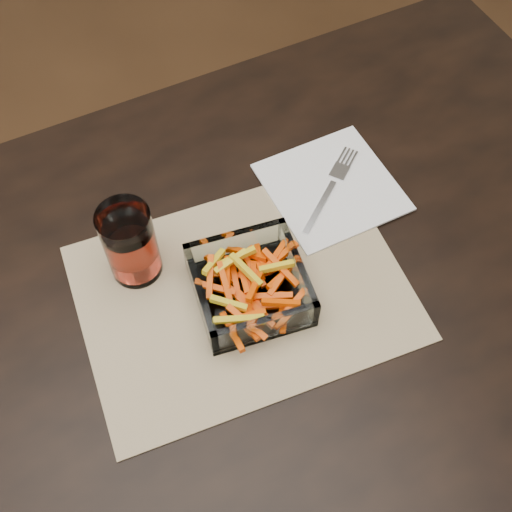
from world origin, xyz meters
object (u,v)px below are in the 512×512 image
object	(u,v)px
glass_bowl	(250,287)
fork	(331,187)
dining_table	(174,368)
tumbler	(131,245)

from	to	relation	value
glass_bowl	fork	xyz separation A→B (m)	(0.19, 0.11, -0.02)
dining_table	glass_bowl	distance (m)	0.18
dining_table	fork	bearing A→B (deg)	21.44
dining_table	glass_bowl	world-z (taller)	glass_bowl
tumbler	dining_table	bearing A→B (deg)	-92.78
dining_table	tumbler	bearing A→B (deg)	87.22
glass_bowl	fork	distance (m)	0.23
dining_table	glass_bowl	xyz separation A→B (m)	(0.13, 0.02, 0.11)
dining_table	fork	world-z (taller)	fork
dining_table	tumbler	xyz separation A→B (m)	(0.01, 0.13, 0.15)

